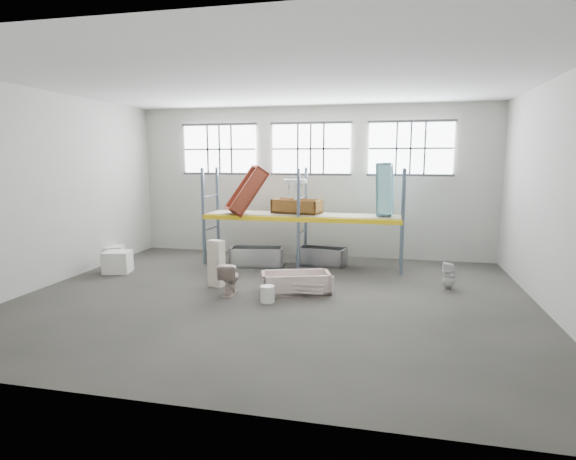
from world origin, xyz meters
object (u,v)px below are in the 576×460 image
(steel_tub_left, at_px, (257,257))
(steel_tub_right, at_px, (322,256))
(bathtub_beige, at_px, (296,282))
(cistern_tall, at_px, (216,263))
(blue_tub_upright, at_px, (385,189))
(carton_near, at_px, (118,262))
(toilet_white, at_px, (449,276))
(rust_tub_flat, at_px, (297,206))
(toilet_beige, at_px, (229,278))
(bucket, at_px, (267,294))

(steel_tub_left, xyz_separation_m, steel_tub_right, (1.93, 0.65, -0.02))
(bathtub_beige, xyz_separation_m, cistern_tall, (-2.11, 0.08, 0.36))
(steel_tub_left, relative_size, blue_tub_upright, 1.05)
(cistern_tall, xyz_separation_m, steel_tub_right, (2.30, 3.05, -0.33))
(bathtub_beige, height_order, carton_near, carton_near)
(toilet_white, xyz_separation_m, rust_tub_flat, (-4.35, 1.96, 1.48))
(steel_tub_right, bearing_deg, bathtub_beige, -93.49)
(cistern_tall, bearing_deg, toilet_white, 28.17)
(cistern_tall, relative_size, blue_tub_upright, 0.79)
(toilet_beige, bearing_deg, cistern_tall, -53.27)
(bathtub_beige, xyz_separation_m, rust_tub_flat, (-0.61, 3.10, 1.57))
(steel_tub_right, xyz_separation_m, carton_near, (-5.65, -2.32, 0.04))
(blue_tub_upright, height_order, bucket, blue_tub_upright)
(toilet_white, bearing_deg, steel_tub_left, -106.63)
(cistern_tall, bearing_deg, steel_tub_left, 99.05)
(steel_tub_left, height_order, bucket, steel_tub_left)
(steel_tub_left, xyz_separation_m, carton_near, (-3.72, -1.67, 0.02))
(toilet_white, xyz_separation_m, steel_tub_left, (-5.48, 1.34, -0.05))
(cistern_tall, xyz_separation_m, blue_tub_upright, (4.16, 2.92, 1.79))
(toilet_beige, relative_size, bucket, 2.07)
(carton_near, bearing_deg, blue_tub_upright, 16.25)
(cistern_tall, height_order, bucket, cistern_tall)
(carton_near, bearing_deg, bucket, -19.22)
(bathtub_beige, distance_m, blue_tub_upright, 4.22)
(toilet_beige, height_order, blue_tub_upright, blue_tub_upright)
(cistern_tall, bearing_deg, bathtub_beige, 15.78)
(bathtub_beige, bearing_deg, carton_near, 153.73)
(toilet_white, height_order, rust_tub_flat, rust_tub_flat)
(steel_tub_right, xyz_separation_m, rust_tub_flat, (-0.80, -0.03, 1.55))
(toilet_beige, bearing_deg, toilet_white, -169.76)
(bathtub_beige, bearing_deg, rust_tub_flat, 83.32)
(blue_tub_upright, xyz_separation_m, carton_near, (-7.51, -2.19, -2.08))
(cistern_tall, bearing_deg, rust_tub_flat, 81.50)
(rust_tub_flat, height_order, carton_near, rust_tub_flat)
(rust_tub_flat, relative_size, bucket, 3.91)
(toilet_beige, xyz_separation_m, steel_tub_left, (-0.19, 2.99, -0.10))
(toilet_beige, distance_m, rust_tub_flat, 3.99)
(cistern_tall, distance_m, steel_tub_left, 2.46)
(blue_tub_upright, bearing_deg, rust_tub_flat, 177.81)
(steel_tub_left, bearing_deg, toilet_white, -13.74)
(cistern_tall, bearing_deg, toilet_beige, -28.32)
(cistern_tall, distance_m, toilet_white, 5.95)
(toilet_beige, distance_m, cistern_tall, 0.84)
(toilet_beige, height_order, carton_near, toilet_beige)
(rust_tub_flat, relative_size, carton_near, 2.06)
(bucket, bearing_deg, blue_tub_upright, 57.30)
(bathtub_beige, relative_size, carton_near, 2.32)
(rust_tub_flat, bearing_deg, steel_tub_left, -151.25)
(toilet_beige, height_order, cistern_tall, cistern_tall)
(toilet_white, bearing_deg, cistern_tall, -82.54)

